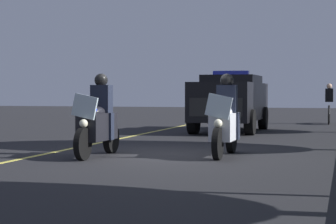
{
  "coord_description": "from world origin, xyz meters",
  "views": [
    {
      "loc": [
        12.59,
        3.71,
        1.33
      ],
      "look_at": [
        -0.17,
        0.0,
        0.9
      ],
      "focal_mm": 65.67,
      "sensor_mm": 36.0,
      "label": 1
    }
  ],
  "objects_px": {
    "police_motorcycle_lead_right": "(225,123)",
    "police_motorcycle_lead_left": "(98,123)",
    "police_suv": "(231,100)",
    "cyclist_background": "(329,104)"
  },
  "relations": [
    {
      "from": "police_motorcycle_lead_left",
      "to": "police_motorcycle_lead_right",
      "type": "bearing_deg",
      "value": 107.64
    },
    {
      "from": "police_suv",
      "to": "police_motorcycle_lead_left",
      "type": "bearing_deg",
      "value": -7.61
    },
    {
      "from": "police_suv",
      "to": "cyclist_background",
      "type": "xyz_separation_m",
      "value": [
        -5.95,
        3.07,
        -0.22
      ]
    },
    {
      "from": "police_motorcycle_lead_right",
      "to": "cyclist_background",
      "type": "bearing_deg",
      "value": 172.9
    },
    {
      "from": "police_motorcycle_lead_right",
      "to": "police_suv",
      "type": "height_order",
      "value": "police_suv"
    },
    {
      "from": "police_motorcycle_lead_left",
      "to": "police_motorcycle_lead_right",
      "type": "xyz_separation_m",
      "value": [
        -0.8,
        2.51,
        0.0
      ]
    },
    {
      "from": "police_motorcycle_lead_left",
      "to": "police_motorcycle_lead_right",
      "type": "distance_m",
      "value": 2.63
    },
    {
      "from": "police_motorcycle_lead_left",
      "to": "police_motorcycle_lead_right",
      "type": "height_order",
      "value": "same"
    },
    {
      "from": "police_motorcycle_lead_right",
      "to": "police_motorcycle_lead_left",
      "type": "bearing_deg",
      "value": -72.36
    },
    {
      "from": "police_motorcycle_lead_right",
      "to": "cyclist_background",
      "type": "distance_m",
      "value": 14.0
    }
  ]
}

